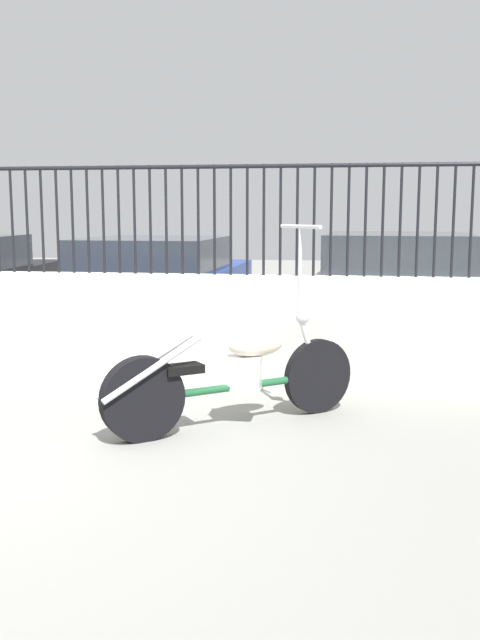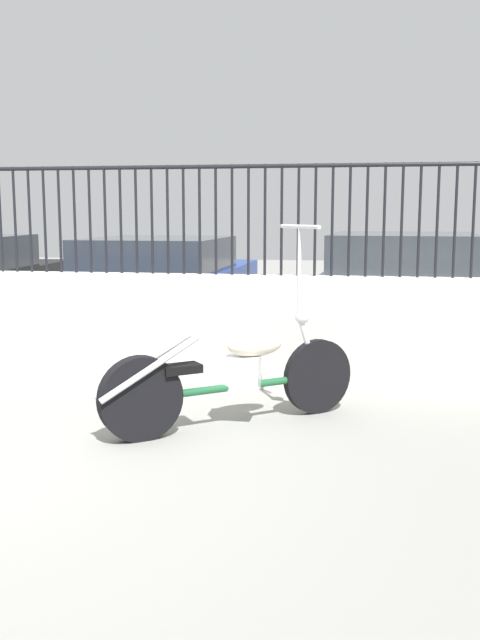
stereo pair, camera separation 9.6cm
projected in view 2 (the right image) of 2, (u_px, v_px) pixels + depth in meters
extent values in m
cube|color=beige|center=(93.00, 327.00, 6.63)|extent=(9.50, 0.18, 1.01)
cylinder|color=black|center=(0.00, 220.00, 6.62)|extent=(0.02, 0.02, 0.96)
cylinder|color=black|center=(15.00, 220.00, 6.60)|extent=(0.02, 0.02, 0.96)
cylinder|color=black|center=(30.00, 220.00, 6.57)|extent=(0.02, 0.02, 0.96)
cylinder|color=black|center=(45.00, 220.00, 6.55)|extent=(0.02, 0.02, 0.96)
cylinder|color=black|center=(60.00, 220.00, 6.53)|extent=(0.02, 0.02, 0.96)
cylinder|color=black|center=(75.00, 220.00, 6.50)|extent=(0.02, 0.02, 0.96)
cylinder|color=black|center=(90.00, 220.00, 6.48)|extent=(0.02, 0.02, 0.96)
cylinder|color=black|center=(105.00, 220.00, 6.46)|extent=(0.02, 0.02, 0.96)
cylinder|color=black|center=(121.00, 220.00, 6.43)|extent=(0.02, 0.02, 0.96)
cylinder|color=black|center=(136.00, 220.00, 6.41)|extent=(0.02, 0.02, 0.96)
cylinder|color=black|center=(152.00, 220.00, 6.38)|extent=(0.02, 0.02, 0.96)
cylinder|color=black|center=(168.00, 220.00, 6.36)|extent=(0.02, 0.02, 0.96)
cylinder|color=black|center=(184.00, 220.00, 6.34)|extent=(0.02, 0.02, 0.96)
cylinder|color=black|center=(200.00, 220.00, 6.31)|extent=(0.02, 0.02, 0.96)
cylinder|color=black|center=(216.00, 220.00, 6.29)|extent=(0.02, 0.02, 0.96)
cylinder|color=black|center=(232.00, 220.00, 6.26)|extent=(0.02, 0.02, 0.96)
cylinder|color=black|center=(248.00, 220.00, 6.24)|extent=(0.02, 0.02, 0.96)
cylinder|color=black|center=(265.00, 220.00, 6.22)|extent=(0.02, 0.02, 0.96)
cylinder|color=black|center=(282.00, 220.00, 6.19)|extent=(0.02, 0.02, 0.96)
cylinder|color=black|center=(298.00, 220.00, 6.17)|extent=(0.02, 0.02, 0.96)
cylinder|color=black|center=(315.00, 220.00, 6.15)|extent=(0.02, 0.02, 0.96)
cylinder|color=black|center=(332.00, 220.00, 6.12)|extent=(0.02, 0.02, 0.96)
cylinder|color=black|center=(349.00, 220.00, 6.10)|extent=(0.02, 0.02, 0.96)
cylinder|color=black|center=(367.00, 220.00, 6.07)|extent=(0.02, 0.02, 0.96)
cylinder|color=black|center=(384.00, 220.00, 6.05)|extent=(0.02, 0.02, 0.96)
cylinder|color=black|center=(402.00, 220.00, 6.03)|extent=(0.02, 0.02, 0.96)
cylinder|color=black|center=(419.00, 220.00, 6.00)|extent=(0.02, 0.02, 0.96)
cylinder|color=black|center=(437.00, 220.00, 5.98)|extent=(0.02, 0.02, 0.96)
cylinder|color=black|center=(455.00, 221.00, 5.96)|extent=(0.02, 0.02, 0.96)
cylinder|color=black|center=(473.00, 221.00, 5.93)|extent=(0.02, 0.02, 0.96)
cylinder|color=black|center=(88.00, 168.00, 6.41)|extent=(9.50, 0.04, 0.04)
cylinder|color=black|center=(317.00, 376.00, 5.56)|extent=(0.51, 0.41, 0.58)
cylinder|color=black|center=(140.00, 399.00, 4.89)|extent=(0.54, 0.45, 0.60)
cylinder|color=#1E5933|center=(235.00, 387.00, 5.22)|extent=(1.10, 0.85, 0.06)
cube|color=silver|center=(241.00, 373.00, 5.23)|extent=(0.28, 0.18, 0.24)
ellipsoid|color=beige|center=(255.00, 345.00, 5.25)|extent=(0.48, 0.43, 0.18)
cube|color=black|center=(181.00, 369.00, 5.00)|extent=(0.32, 0.30, 0.06)
cylinder|color=silver|center=(308.00, 346.00, 5.48)|extent=(0.20, 0.17, 0.51)
sphere|color=silver|center=(302.00, 317.00, 5.42)|extent=(0.11, 0.11, 0.11)
cylinder|color=silver|center=(299.00, 271.00, 5.35)|extent=(0.03, 0.03, 0.66)
cylinder|color=silver|center=(300.00, 227.00, 5.30)|extent=(0.34, 0.43, 0.03)
cylinder|color=silver|center=(150.00, 369.00, 4.82)|extent=(0.61, 0.47, 0.41)
cylinder|color=silver|center=(143.00, 365.00, 4.94)|extent=(0.61, 0.47, 0.41)
cylinder|color=black|center=(54.00, 294.00, 11.02)|extent=(0.16, 0.65, 0.64)
cylinder|color=black|center=(133.00, 296.00, 10.68)|extent=(0.12, 0.64, 0.64)
cylinder|color=black|center=(245.00, 299.00, 10.37)|extent=(0.12, 0.64, 0.64)
cylinder|color=black|center=(59.00, 322.00, 8.17)|extent=(0.12, 0.64, 0.64)
cylinder|color=black|center=(204.00, 326.00, 7.86)|extent=(0.12, 0.64, 0.64)
cube|color=navy|center=(163.00, 292.00, 9.24)|extent=(1.89, 4.20, 0.60)
cube|color=#2D3338|center=(158.00, 254.00, 8.96)|extent=(1.67, 2.03, 0.41)
cylinder|color=black|center=(340.00, 299.00, 10.31)|extent=(0.15, 0.65, 0.64)
cylinder|color=black|center=(465.00, 303.00, 9.92)|extent=(0.15, 0.65, 0.64)
cylinder|color=black|center=(318.00, 328.00, 7.75)|extent=(0.15, 0.65, 0.64)
cube|color=silver|center=(402.00, 295.00, 8.80)|extent=(2.10, 4.39, 0.62)
cube|color=#2D3338|center=(403.00, 253.00, 8.52)|extent=(1.78, 2.15, 0.46)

